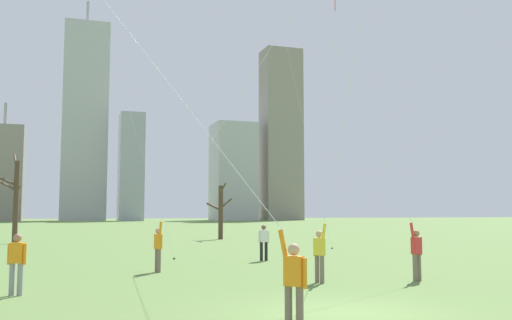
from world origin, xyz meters
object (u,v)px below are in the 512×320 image
bare_tree_right_of_center (15,198)px  bystander_strolling_midfield (264,241)px  kite_flyer_foreground_left_pink (367,135)px  bystander_far_off_by_trees (17,261)px  kite_flyer_midfield_left_red (176,216)px  kite_flyer_foreground_right_orange (187,132)px  kite_flyer_midfield_right_yellow (347,108)px  bare_tree_leftmost (221,210)px

bare_tree_right_of_center → bystander_strolling_midfield: bearing=-57.9°
kite_flyer_foreground_left_pink → bystander_far_off_by_trees: size_ratio=11.37×
kite_flyer_midfield_left_red → kite_flyer_foreground_right_orange: size_ratio=0.82×
kite_flyer_foreground_right_orange → bare_tree_right_of_center: bearing=100.2°
kite_flyer_foreground_right_orange → kite_flyer_midfield_right_yellow: bearing=29.0°
kite_flyer_midfield_left_red → kite_flyer_foreground_left_pink: bearing=-41.2°
bystander_far_off_by_trees → bare_tree_leftmost: size_ratio=0.36×
kite_flyer_midfield_left_red → bystander_strolling_midfield: kite_flyer_midfield_left_red is taller
kite_flyer_foreground_left_pink → bystander_strolling_midfield: kite_flyer_foreground_left_pink is taller
kite_flyer_midfield_right_yellow → bare_tree_leftmost: kite_flyer_midfield_right_yellow is taller
bystander_far_off_by_trees → bare_tree_leftmost: bare_tree_leftmost is taller
kite_flyer_midfield_right_yellow → bare_tree_right_of_center: (-11.00, 29.31, -1.97)m
bystander_strolling_midfield → bare_tree_right_of_center: bearing=122.1°
bare_tree_right_of_center → bystander_far_off_by_trees: bearing=-85.3°
kite_flyer_midfield_right_yellow → kite_flyer_foreground_left_pink: bearing=43.3°
kite_flyer_midfield_left_red → bystander_far_off_by_trees: bearing=-141.9°
bystander_far_off_by_trees → bystander_strolling_midfield: same height
kite_flyer_midfield_left_red → kite_flyer_midfield_right_yellow: kite_flyer_midfield_right_yellow is taller
kite_flyer_midfield_right_yellow → bystander_far_off_by_trees: bearing=167.0°
kite_flyer_foreground_right_orange → bystander_strolling_midfield: bearing=64.5°
bare_tree_leftmost → kite_flyer_foreground_right_orange: bearing=-106.0°
bystander_strolling_midfield → bare_tree_leftmost: bare_tree_leftmost is taller
kite_flyer_foreground_right_orange → kite_flyer_midfield_left_red: bearing=80.9°
kite_flyer_foreground_left_pink → bystander_strolling_midfield: size_ratio=11.37×
bystander_far_off_by_trees → bystander_strolling_midfield: (9.76, 8.11, 0.00)m
kite_flyer_midfield_left_red → kite_flyer_foreground_right_orange: kite_flyer_foreground_right_orange is taller
kite_flyer_foreground_right_orange → bystander_strolling_midfield: size_ratio=7.71×
kite_flyer_foreground_left_pink → bystander_far_off_by_trees: bearing=176.2°
bare_tree_leftmost → kite_flyer_midfield_left_red: bearing=-108.3°
bystander_far_off_by_trees → bare_tree_right_of_center: 27.48m
kite_flyer_midfield_right_yellow → bystander_strolling_midfield: bearing=84.3°
kite_flyer_midfield_left_red → bystander_far_off_by_trees: 6.41m
kite_flyer_foreground_right_orange → bare_tree_leftmost: bearing=74.0°
bare_tree_right_of_center → bare_tree_leftmost: bearing=5.8°
kite_flyer_foreground_left_pink → bare_tree_leftmost: kite_flyer_foreground_left_pink is taller
bystander_far_off_by_trees → bare_tree_leftmost: (13.24, 28.87, 1.48)m
kite_flyer_midfield_left_red → bare_tree_right_of_center: bearing=107.1°
kite_flyer_midfield_right_yellow → kite_flyer_midfield_left_red: bearing=122.6°
kite_flyer_foreground_left_pink → kite_flyer_midfield_right_yellow: kite_flyer_midfield_right_yellow is taller
kite_flyer_foreground_right_orange → bystander_far_off_by_trees: bearing=125.9°
kite_flyer_foreground_right_orange → bare_tree_leftmost: (9.70, 33.78, -1.47)m
kite_flyer_foreground_left_pink → bystander_strolling_midfield: 9.55m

